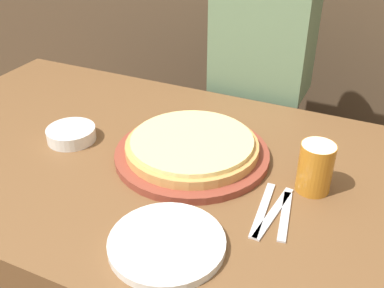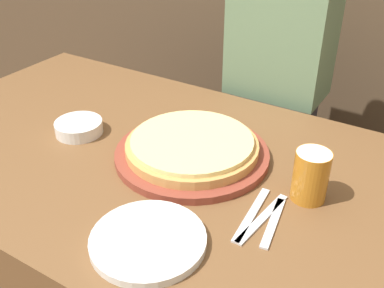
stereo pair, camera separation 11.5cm
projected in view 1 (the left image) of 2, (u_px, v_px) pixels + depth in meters
dining_table at (164, 257)px, 1.34m from camera, size 1.57×0.87×0.70m
pizza_on_board at (192, 149)px, 1.16m from camera, size 0.40×0.40×0.06m
beer_glass at (316, 166)px, 1.02m from camera, size 0.08×0.08×0.12m
dinner_plate at (167, 243)px, 0.89m from camera, size 0.23×0.23×0.02m
side_bowl at (71, 134)px, 1.24m from camera, size 0.13×0.13×0.04m
fork at (263, 209)px, 0.99m from camera, size 0.03×0.20×0.00m
dinner_knife at (274, 212)px, 0.98m from camera, size 0.04×0.20×0.00m
spoon at (285, 216)px, 0.97m from camera, size 0.05×0.17×0.00m
diner_person at (258, 102)px, 1.61m from camera, size 0.32×0.20×1.28m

